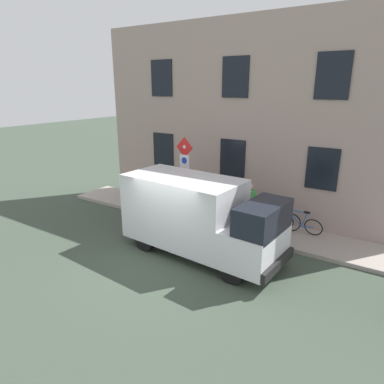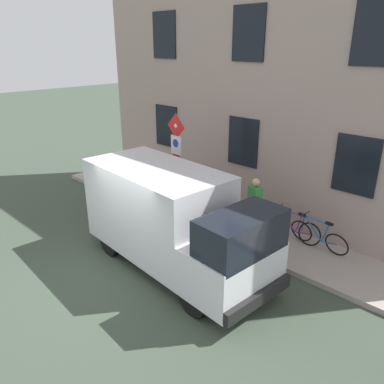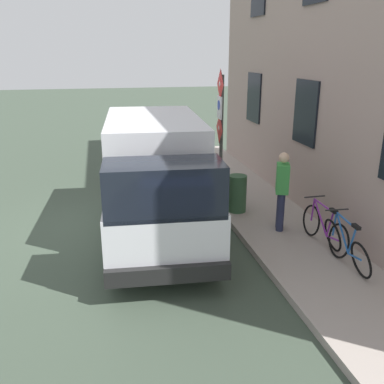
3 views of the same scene
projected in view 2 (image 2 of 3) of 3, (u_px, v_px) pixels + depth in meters
The scene contains 9 objects.
ground_plane at pixel (132, 268), 9.68m from camera, with size 80.00×80.00×0.00m, color #3B483A.
sidewalk_slab at pixel (221, 222), 12.02m from camera, with size 2.00×14.73×0.14m, color #A2968D.
building_facade at pixel (253, 95), 11.54m from camera, with size 0.75×12.73×7.77m.
sign_post_stacked at pixel (177, 155), 11.44m from camera, with size 0.16×0.56×3.20m.
delivery_van at pixel (172, 218), 9.34m from camera, with size 2.37×5.46×2.50m.
bicycle_blue at pixel (318, 236), 10.22m from camera, with size 0.46×1.72×0.89m.
bicycle_purple at pixel (292, 227), 10.73m from camera, with size 0.46×1.71×0.89m.
pedestrian at pixel (254, 205), 10.79m from camera, with size 0.39×0.47×1.72m.
litter_bin at pixel (208, 213), 11.39m from camera, with size 0.44×0.44×0.90m, color #2D5133.
Camera 2 is at (-4.93, -6.85, 5.34)m, focal length 35.65 mm.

